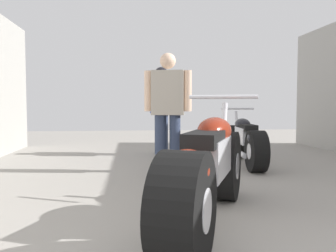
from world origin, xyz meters
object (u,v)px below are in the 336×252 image
at_px(motorcycle_maroon_cruiser, 208,172).
at_px(mechanic_with_helmet, 161,102).
at_px(mechanic_in_blue, 168,105).
at_px(motorcycle_black_naked, 246,141).

height_order(motorcycle_maroon_cruiser, mechanic_with_helmet, mechanic_with_helmet).
bearing_deg(mechanic_with_helmet, mechanic_in_blue, -91.99).
xyz_separation_m(motorcycle_maroon_cruiser, mechanic_with_helmet, (-0.01, 4.01, 0.57)).
xyz_separation_m(motorcycle_black_naked, mechanic_with_helmet, (-1.23, 1.28, 0.63)).
height_order(motorcycle_black_naked, mechanic_with_helmet, mechanic_with_helmet).
distance_m(mechanic_in_blue, mechanic_with_helmet, 1.75).
height_order(mechanic_in_blue, mechanic_with_helmet, mechanic_in_blue).
distance_m(motorcycle_maroon_cruiser, mechanic_in_blue, 2.32).
xyz_separation_m(motorcycle_maroon_cruiser, mechanic_in_blue, (-0.07, 2.26, 0.52)).
bearing_deg(mechanic_in_blue, mechanic_with_helmet, 88.01).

